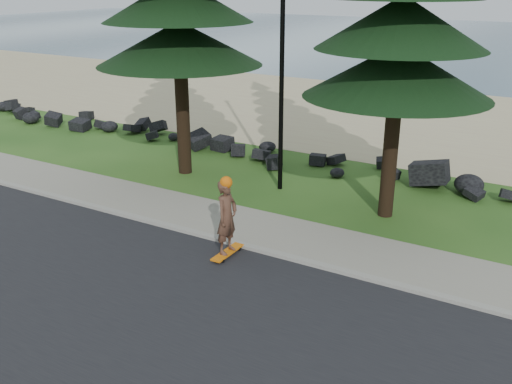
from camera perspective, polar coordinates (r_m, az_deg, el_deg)
ground at (r=15.20m, az=-3.24°, el=-3.29°), size 160.00×160.00×0.00m
road at (r=12.14m, az=-15.14°, el=-10.67°), size 160.00×7.00×0.02m
kerb at (r=14.51m, az=-5.19°, el=-4.36°), size 160.00×0.20×0.10m
sidewalk at (r=15.34m, az=-2.84°, el=-2.89°), size 160.00×2.00×0.08m
beach_sand at (r=27.87m, az=13.41°, el=7.40°), size 160.00×15.00×0.01m
ocean at (r=63.33m, az=23.65°, el=13.52°), size 160.00×58.00×0.01m
seawall_boulders at (r=19.80m, az=5.65°, el=2.46°), size 60.00×2.40×1.10m
lamp_post at (r=16.77m, az=2.62°, el=13.72°), size 0.25×0.14×8.14m
skateboarder at (r=13.14m, az=-2.93°, el=-2.56°), size 0.43×1.07×1.98m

